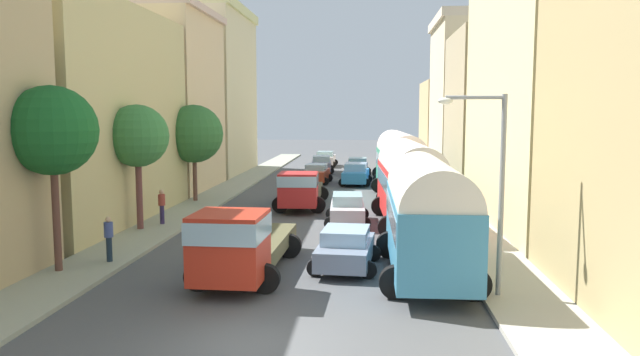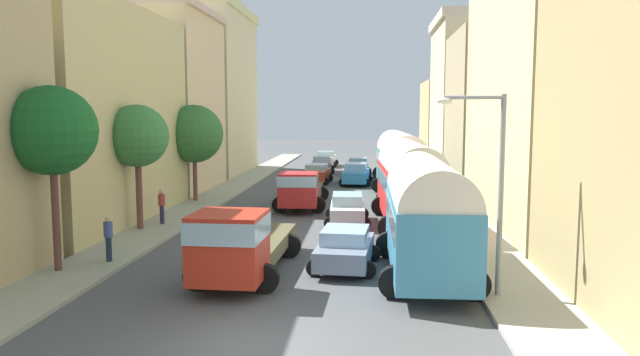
{
  "view_description": "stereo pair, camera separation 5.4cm",
  "coord_description": "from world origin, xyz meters",
  "px_view_note": "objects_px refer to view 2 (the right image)",
  "views": [
    {
      "loc": [
        2.63,
        -13.37,
        5.54
      ],
      "look_at": [
        0.0,
        18.74,
        1.94
      ],
      "focal_mm": 33.48,
      "sensor_mm": 36.0,
      "label": 1
    },
    {
      "loc": [
        2.68,
        -13.37,
        5.54
      ],
      "look_at": [
        0.0,
        18.74,
        1.94
      ],
      "focal_mm": 33.48,
      "sensor_mm": 36.0,
      "label": 2
    }
  ],
  "objects_px": {
    "parked_bus_0": "(427,213)",
    "cargo_truck_0": "(239,242)",
    "parked_bus_2": "(400,162)",
    "parked_bus_3": "(394,154)",
    "car_3": "(345,248)",
    "parked_bus_1": "(409,180)",
    "car_1": "(322,164)",
    "car_5": "(356,174)",
    "cargo_truck_1": "(300,188)",
    "pedestrian_0": "(162,205)",
    "car_6": "(358,167)",
    "car_4": "(347,209)",
    "car_2": "(326,159)",
    "car_0": "(317,174)",
    "pedestrian_1": "(108,237)",
    "streetlamp_near": "(491,176)"
  },
  "relations": [
    {
      "from": "parked_bus_0",
      "to": "cargo_truck_0",
      "type": "xyz_separation_m",
      "value": [
        -6.13,
        -1.07,
        -0.9
      ]
    },
    {
      "from": "parked_bus_2",
      "to": "parked_bus_3",
      "type": "relative_size",
      "value": 1.22
    },
    {
      "from": "parked_bus_3",
      "to": "car_3",
      "type": "distance_m",
      "value": 26.38
    },
    {
      "from": "car_3",
      "to": "parked_bus_0",
      "type": "bearing_deg",
      "value": -16.35
    },
    {
      "from": "parked_bus_1",
      "to": "car_1",
      "type": "bearing_deg",
      "value": 104.08
    },
    {
      "from": "parked_bus_1",
      "to": "car_5",
      "type": "relative_size",
      "value": 2.12
    },
    {
      "from": "parked_bus_0",
      "to": "car_3",
      "type": "bearing_deg",
      "value": 163.65
    },
    {
      "from": "cargo_truck_1",
      "to": "car_1",
      "type": "xyz_separation_m",
      "value": [
        -0.42,
        20.32,
        -0.39
      ]
    },
    {
      "from": "cargo_truck_0",
      "to": "cargo_truck_1",
      "type": "bearing_deg",
      "value": 88.86
    },
    {
      "from": "parked_bus_0",
      "to": "car_3",
      "type": "xyz_separation_m",
      "value": [
        -2.75,
        0.81,
        -1.45
      ]
    },
    {
      "from": "parked_bus_3",
      "to": "pedestrian_0",
      "type": "distance_m",
      "value": 22.6
    },
    {
      "from": "car_6",
      "to": "car_4",
      "type": "bearing_deg",
      "value": -90.19
    },
    {
      "from": "cargo_truck_0",
      "to": "car_2",
      "type": "relative_size",
      "value": 1.76
    },
    {
      "from": "car_6",
      "to": "pedestrian_0",
      "type": "xyz_separation_m",
      "value": [
        -8.99,
        -24.07,
        0.27
      ]
    },
    {
      "from": "parked_bus_3",
      "to": "car_6",
      "type": "distance_m",
      "value": 5.87
    },
    {
      "from": "parked_bus_2",
      "to": "car_0",
      "type": "distance_m",
      "value": 10.01
    },
    {
      "from": "car_4",
      "to": "pedestrian_0",
      "type": "relative_size",
      "value": 2.34
    },
    {
      "from": "car_4",
      "to": "parked_bus_2",
      "type": "bearing_deg",
      "value": 71.32
    },
    {
      "from": "parked_bus_0",
      "to": "parked_bus_3",
      "type": "relative_size",
      "value": 0.98
    },
    {
      "from": "cargo_truck_0",
      "to": "cargo_truck_1",
      "type": "xyz_separation_m",
      "value": [
        0.29,
        14.68,
        -0.11
      ]
    },
    {
      "from": "parked_bus_2",
      "to": "pedestrian_1",
      "type": "distance_m",
      "value": 20.81
    },
    {
      "from": "car_5",
      "to": "car_6",
      "type": "bearing_deg",
      "value": 89.86
    },
    {
      "from": "car_0",
      "to": "car_6",
      "type": "distance_m",
      "value": 6.79
    },
    {
      "from": "cargo_truck_1",
      "to": "car_3",
      "type": "relative_size",
      "value": 1.92
    },
    {
      "from": "car_1",
      "to": "pedestrian_1",
      "type": "relative_size",
      "value": 2.4
    },
    {
      "from": "car_4",
      "to": "car_5",
      "type": "height_order",
      "value": "car_5"
    },
    {
      "from": "parked_bus_0",
      "to": "car_6",
      "type": "distance_m",
      "value": 32.06
    },
    {
      "from": "car_4",
      "to": "streetlamp_near",
      "type": "height_order",
      "value": "streetlamp_near"
    },
    {
      "from": "cargo_truck_0",
      "to": "car_4",
      "type": "bearing_deg",
      "value": 72.95
    },
    {
      "from": "cargo_truck_1",
      "to": "pedestrian_1",
      "type": "relative_size",
      "value": 4.25
    },
    {
      "from": "car_3",
      "to": "car_6",
      "type": "xyz_separation_m",
      "value": [
        -0.17,
        31.09,
        0.04
      ]
    },
    {
      "from": "parked_bus_0",
      "to": "car_4",
      "type": "bearing_deg",
      "value": 108.1
    },
    {
      "from": "parked_bus_3",
      "to": "car_5",
      "type": "height_order",
      "value": "parked_bus_3"
    },
    {
      "from": "cargo_truck_0",
      "to": "streetlamp_near",
      "type": "distance_m",
      "value": 8.19
    },
    {
      "from": "car_0",
      "to": "parked_bus_0",
      "type": "bearing_deg",
      "value": -76.92
    },
    {
      "from": "parked_bus_3",
      "to": "pedestrian_0",
      "type": "relative_size",
      "value": 4.54
    },
    {
      "from": "parked_bus_0",
      "to": "car_1",
      "type": "distance_m",
      "value": 34.53
    },
    {
      "from": "parked_bus_1",
      "to": "car_6",
      "type": "xyz_separation_m",
      "value": [
        -2.92,
        22.9,
        -1.48
      ]
    },
    {
      "from": "cargo_truck_0",
      "to": "pedestrian_1",
      "type": "height_order",
      "value": "cargo_truck_0"
    },
    {
      "from": "parked_bus_1",
      "to": "cargo_truck_0",
      "type": "distance_m",
      "value": 11.82
    },
    {
      "from": "parked_bus_2",
      "to": "pedestrian_0",
      "type": "bearing_deg",
      "value": -139.47
    },
    {
      "from": "car_3",
      "to": "car_6",
      "type": "bearing_deg",
      "value": 90.31
    },
    {
      "from": "car_1",
      "to": "pedestrian_0",
      "type": "bearing_deg",
      "value": -102.21
    },
    {
      "from": "car_4",
      "to": "car_6",
      "type": "bearing_deg",
      "value": 89.81
    },
    {
      "from": "car_1",
      "to": "car_2",
      "type": "height_order",
      "value": "car_1"
    },
    {
      "from": "car_0",
      "to": "streetlamp_near",
      "type": "height_order",
      "value": "streetlamp_near"
    },
    {
      "from": "cargo_truck_1",
      "to": "streetlamp_near",
      "type": "distance_m",
      "value": 17.75
    },
    {
      "from": "cargo_truck_0",
      "to": "car_6",
      "type": "bearing_deg",
      "value": 84.44
    },
    {
      "from": "cargo_truck_1",
      "to": "car_3",
      "type": "xyz_separation_m",
      "value": [
        3.09,
        -12.8,
        -0.44
      ]
    },
    {
      "from": "car_3",
      "to": "cargo_truck_0",
      "type": "bearing_deg",
      "value": -150.98
    }
  ]
}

